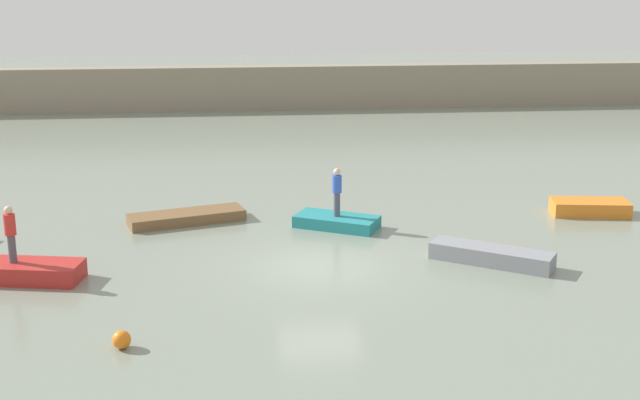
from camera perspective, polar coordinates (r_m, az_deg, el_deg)
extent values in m
plane|color=gray|center=(25.76, -0.01, -4.39)|extent=(120.00, 120.00, 0.00)
cube|color=gray|center=(52.98, -2.94, 7.39)|extent=(80.00, 1.20, 2.60)
cube|color=red|center=(26.10, -19.44, -4.42)|extent=(3.98, 1.91, 0.53)
cube|color=brown|center=(30.30, -8.75, -1.12)|extent=(4.13, 2.27, 0.37)
cube|color=teal|center=(29.41, 1.11, -1.43)|extent=(3.04, 2.41, 0.40)
cube|color=gray|center=(26.42, 11.20, -3.60)|extent=(3.57, 2.78, 0.50)
cube|color=orange|center=(32.37, 17.31, -0.46)|extent=(2.81, 1.59, 0.50)
cylinder|color=#4C4C56|center=(25.89, -19.57, -3.03)|extent=(0.22, 0.22, 0.81)
cylinder|color=red|center=(25.69, -19.71, -1.52)|extent=(0.32, 0.32, 0.61)
sphere|color=beige|center=(25.57, -19.80, -0.62)|extent=(0.23, 0.23, 0.23)
cylinder|color=#4C4C56|center=(29.24, 1.11, -0.28)|extent=(0.22, 0.22, 0.83)
cylinder|color=blue|center=(29.05, 1.12, 1.06)|extent=(0.32, 0.32, 0.59)
sphere|color=beige|center=(28.95, 1.13, 1.86)|extent=(0.24, 0.24, 0.24)
sphere|color=orange|center=(20.99, -12.91, -8.93)|extent=(0.44, 0.44, 0.44)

